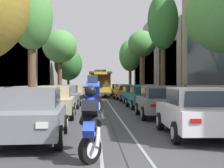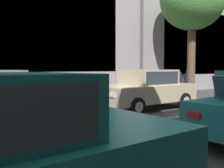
{
  "view_description": "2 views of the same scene",
  "coord_description": "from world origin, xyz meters",
  "views": [
    {
      "loc": [
        -0.69,
        -6.88,
        1.71
      ],
      "look_at": [
        0.79,
        19.51,
        1.64
      ],
      "focal_mm": 50.48,
      "sensor_mm": 36.0,
      "label": 1
    },
    {
      "loc": [
        5.08,
        13.97,
        1.62
      ],
      "look_at": [
        -2.09,
        19.25,
        1.09
      ],
      "focal_mm": 41.29,
      "sensor_mm": 36.0,
      "label": 2
    }
  ],
  "objects": [
    {
      "name": "building_facade_left",
      "position": [
        -9.22,
        23.45,
        4.03
      ],
      "size": [
        5.66,
        53.59,
        9.77
      ],
      "color": "beige",
      "rests_on": "ground"
    },
    {
      "name": "pedestrian_on_left_pavement",
      "position": [
        -5.71,
        28.15,
        0.87
      ],
      "size": [
        0.55,
        0.31,
        1.55
      ],
      "color": "#282D38",
      "rests_on": "ground"
    },
    {
      "name": "ground_plane",
      "position": [
        0.0,
        21.56,
        0.0
      ],
      "size": [
        160.0,
        160.0,
        0.0
      ],
      "primitive_type": "plane",
      "color": "#38383A"
    },
    {
      "name": "parked_car_beige_fourth_left",
      "position": [
        -2.38,
        21.18,
        0.8
      ],
      "size": [
        2.11,
        4.41,
        1.58
      ],
      "color": "#C1B28E",
      "rests_on": "ground"
    },
    {
      "name": "street_tree_kerb_left_mid",
      "position": [
        -4.36,
        26.69,
        5.54
      ],
      "size": [
        3.61,
        3.85,
        7.36
      ],
      "color": "brown",
      "rests_on": "ground"
    }
  ]
}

